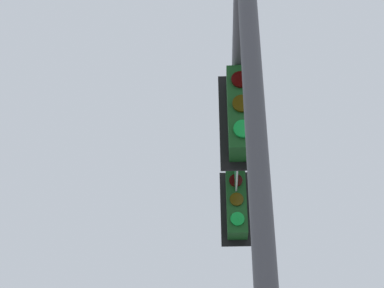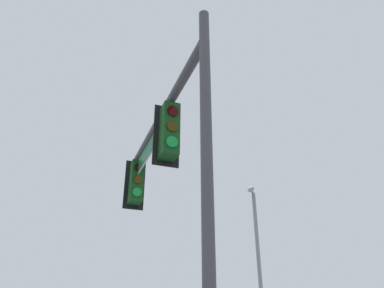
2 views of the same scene
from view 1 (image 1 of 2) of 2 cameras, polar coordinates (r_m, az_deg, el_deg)
signal_pole_near at (r=6.55m, az=5.28°, el=-1.32°), size 5.12×1.47×6.44m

